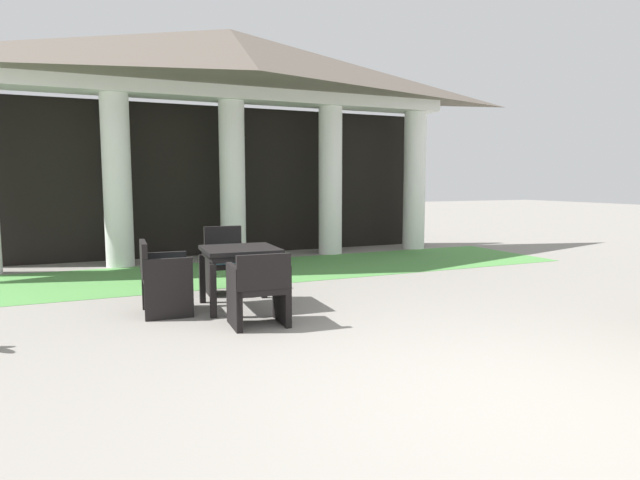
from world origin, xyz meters
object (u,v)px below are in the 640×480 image
at_px(patio_chair_mid_left_north, 226,263).
at_px(patio_chair_mid_left_west, 163,278).
at_px(patio_table_mid_left, 240,256).
at_px(patio_chair_mid_left_south, 259,289).

bearing_deg(patio_chair_mid_left_north, patio_chair_mid_left_west, 45.11).
bearing_deg(patio_chair_mid_left_north, patio_table_mid_left, 90.00).
bearing_deg(patio_chair_mid_left_south, patio_table_mid_left, 90.00).
relative_size(patio_chair_mid_left_south, patio_chair_mid_left_north, 0.88).
distance_m(patio_chair_mid_left_west, patio_chair_mid_left_north, 1.29).
bearing_deg(patio_chair_mid_left_north, patio_chair_mid_left_south, 90.00).
bearing_deg(patio_chair_mid_left_south, patio_chair_mid_left_west, 135.08).
bearing_deg(patio_table_mid_left, patio_chair_mid_left_west, 176.91).
xyz_separation_m(patio_table_mid_left, patio_chair_mid_left_north, (0.05, 0.91, -0.22)).
bearing_deg(patio_table_mid_left, patio_chair_mid_left_south, -93.09).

